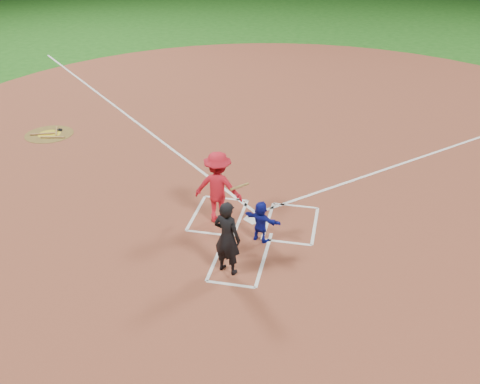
% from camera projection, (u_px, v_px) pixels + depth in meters
% --- Properties ---
extents(ground, '(120.00, 120.00, 0.00)m').
position_uv_depth(ground, '(254.00, 219.00, 14.06)').
color(ground, '#1B5515').
rests_on(ground, ground).
extents(home_plate_dirt, '(28.00, 28.00, 0.01)m').
position_uv_depth(home_plate_dirt, '(285.00, 134.00, 19.21)').
color(home_plate_dirt, brown).
rests_on(home_plate_dirt, ground).
extents(home_plate, '(0.60, 0.60, 0.02)m').
position_uv_depth(home_plate, '(254.00, 219.00, 14.05)').
color(home_plate, silver).
rests_on(home_plate, home_plate_dirt).
extents(on_deck_circle, '(1.70, 1.70, 0.01)m').
position_uv_depth(on_deck_circle, '(49.00, 134.00, 19.16)').
color(on_deck_circle, brown).
rests_on(on_deck_circle, home_plate_dirt).
extents(on_deck_logo, '(0.80, 0.80, 0.00)m').
position_uv_depth(on_deck_logo, '(49.00, 134.00, 19.16)').
color(on_deck_logo, gold).
rests_on(on_deck_logo, on_deck_circle).
extents(on_deck_bat_a, '(0.45, 0.77, 0.06)m').
position_uv_depth(on_deck_bat_a, '(56.00, 131.00, 19.33)').
color(on_deck_bat_a, olive).
rests_on(on_deck_bat_a, on_deck_circle).
extents(on_deck_bat_b, '(0.80, 0.37, 0.06)m').
position_uv_depth(on_deck_bat_b, '(43.00, 134.00, 19.10)').
color(on_deck_bat_b, brown).
rests_on(on_deck_bat_b, on_deck_circle).
extents(on_deck_bat_c, '(0.84, 0.22, 0.06)m').
position_uv_depth(on_deck_bat_c, '(52.00, 137.00, 18.83)').
color(on_deck_bat_c, olive).
rests_on(on_deck_bat_c, on_deck_circle).
extents(bat_weight_donut, '(0.19, 0.19, 0.05)m').
position_uv_depth(bat_weight_donut, '(60.00, 130.00, 19.46)').
color(bat_weight_donut, black).
rests_on(bat_weight_donut, on_deck_circle).
extents(catcher, '(1.04, 0.65, 1.07)m').
position_uv_depth(catcher, '(261.00, 222.00, 12.93)').
color(catcher, '#121A95').
rests_on(catcher, home_plate_dirt).
extents(umpire, '(0.75, 0.62, 1.78)m').
position_uv_depth(umpire, '(227.00, 238.00, 11.66)').
color(umpire, black).
rests_on(umpire, home_plate_dirt).
extents(chalk_markings, '(28.35, 17.32, 0.01)m').
position_uv_depth(chalk_markings, '(282.00, 141.00, 18.60)').
color(chalk_markings, white).
rests_on(chalk_markings, home_plate_dirt).
extents(batter_at_plate, '(1.39, 0.93, 1.93)m').
position_uv_depth(batter_at_plate, '(218.00, 187.00, 13.56)').
color(batter_at_plate, red).
rests_on(batter_at_plate, home_plate_dirt).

